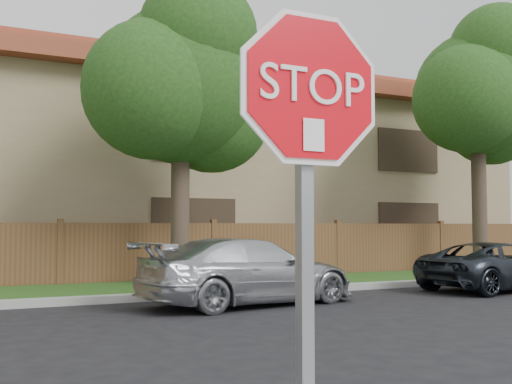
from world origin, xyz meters
TOP-DOWN VIEW (x-y plane):
  - far_curb at (0.00, 8.15)m, footprint 70.00×0.30m
  - grass_strip at (0.00, 9.80)m, footprint 70.00×3.00m
  - fence at (0.00, 11.40)m, footprint 70.00×0.12m
  - apartment_building at (0.00, 17.00)m, footprint 35.20×9.20m
  - tree_mid at (2.52, 9.57)m, footprint 4.80×3.90m
  - tree_right at (12.02, 9.57)m, footprint 4.80×3.90m
  - stop_sign at (-0.48, -1.48)m, footprint 1.01×0.13m
  - sedan_right at (2.94, 6.72)m, footprint 4.66×2.50m
  - sedan_far_right at (9.39, 6.61)m, footprint 4.24×2.27m

SIDE VIEW (x-z plane):
  - grass_strip at x=0.00m, z-range 0.00..0.12m
  - far_curb at x=0.00m, z-range 0.00..0.15m
  - sedan_far_right at x=9.39m, z-range 0.00..1.13m
  - sedan_right at x=2.94m, z-range 0.00..1.28m
  - fence at x=0.00m, z-range 0.00..1.60m
  - stop_sign at x=-0.48m, z-range 0.55..3.11m
  - apartment_building at x=0.00m, z-range -0.07..7.13m
  - tree_mid at x=2.52m, z-range 1.20..8.55m
  - tree_right at x=12.02m, z-range 1.47..9.67m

